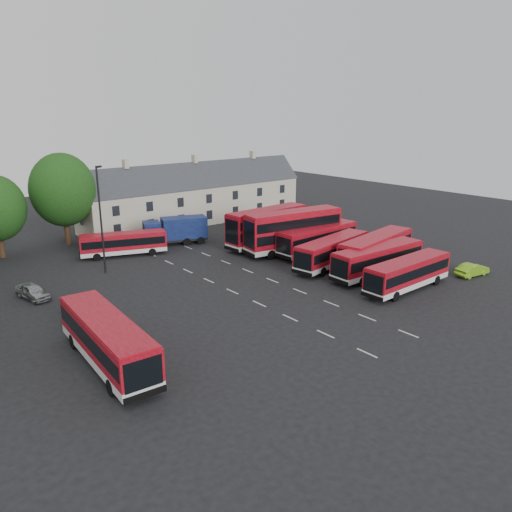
% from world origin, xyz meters
% --- Properties ---
extents(ground, '(140.00, 140.00, 0.00)m').
position_xyz_m(ground, '(0.00, 0.00, 0.00)').
color(ground, black).
rests_on(ground, ground).
extents(lane_markings, '(5.15, 33.80, 0.01)m').
position_xyz_m(lane_markings, '(2.50, 2.00, 0.01)').
color(lane_markings, beige).
rests_on(lane_markings, ground).
extents(terrace_houses, '(35.70, 7.13, 10.06)m').
position_xyz_m(terrace_houses, '(14.00, 30.00, 3.86)').
color(terrace_houses, beige).
rests_on(terrace_houses, ground).
extents(bus_row_a, '(10.64, 2.60, 3.00)m').
position_xyz_m(bus_row_a, '(13.22, -8.12, 1.80)').
color(bus_row_a, silver).
rests_on(bus_row_a, ground).
extents(bus_row_b, '(11.40, 3.04, 3.20)m').
position_xyz_m(bus_row_b, '(14.29, -3.79, 1.92)').
color(bus_row_b, silver).
rests_on(bus_row_b, ground).
extents(bus_row_c, '(12.22, 4.71, 3.37)m').
position_xyz_m(bus_row_c, '(17.16, -1.35, 2.03)').
color(bus_row_c, silver).
rests_on(bus_row_c, ground).
extents(bus_row_d, '(11.39, 4.39, 3.15)m').
position_xyz_m(bus_row_d, '(13.15, 1.41, 1.89)').
color(bus_row_d, silver).
rests_on(bus_row_d, ground).
extents(bus_row_e, '(11.58, 3.16, 3.24)m').
position_xyz_m(bus_row_e, '(15.74, 6.15, 1.95)').
color(bus_row_e, silver).
rests_on(bus_row_e, ground).
extents(bus_dd_south, '(12.57, 4.52, 5.04)m').
position_xyz_m(bus_dd_south, '(13.74, 8.27, 2.87)').
color(bus_dd_south, silver).
rests_on(bus_dd_south, ground).
extents(bus_dd_north, '(11.66, 3.32, 4.73)m').
position_xyz_m(bus_dd_north, '(13.16, 12.41, 2.69)').
color(bus_dd_north, silver).
rests_on(bus_dd_north, ground).
extents(bus_west, '(3.43, 12.04, 3.36)m').
position_xyz_m(bus_west, '(-14.85, -3.99, 2.02)').
color(bus_west, silver).
rests_on(bus_west, ground).
extents(bus_north, '(9.93, 5.35, 2.76)m').
position_xyz_m(bus_north, '(-2.74, 19.62, 1.66)').
color(bus_north, silver).
rests_on(bus_north, ground).
extents(box_truck, '(8.22, 4.87, 3.43)m').
position_xyz_m(box_truck, '(4.77, 20.30, 1.93)').
color(box_truck, black).
rests_on(box_truck, ground).
extents(silver_car, '(2.47, 4.32, 1.38)m').
position_xyz_m(silver_car, '(-15.18, 11.97, 0.69)').
color(silver_car, '#A0A3A7').
rests_on(silver_car, ground).
extents(lime_car, '(4.13, 1.93, 1.31)m').
position_xyz_m(lime_car, '(22.04, -9.95, 0.65)').
color(lime_car, '#7EC51E').
rests_on(lime_car, ground).
extents(lamppost, '(0.76, 0.52, 11.16)m').
position_xyz_m(lamppost, '(-6.98, 15.08, 5.96)').
color(lamppost, black).
rests_on(lamppost, ground).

